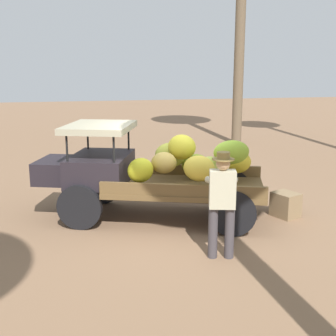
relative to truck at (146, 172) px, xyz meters
name	(u,v)px	position (x,y,z in m)	size (l,w,h in m)	color
ground_plane	(176,222)	(-0.51, 0.41, -0.93)	(60.00, 60.00, 0.00)	#826146
truck	(146,172)	(0.00, 0.00, 0.00)	(4.66, 2.89, 1.86)	black
farmer	(222,199)	(-0.83, 2.13, 0.04)	(0.54, 0.50, 1.71)	#433D42
wooden_crate	(286,205)	(-2.74, 0.54, -0.69)	(0.49, 0.42, 0.49)	#876D4C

